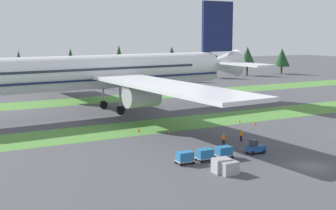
{
  "coord_description": "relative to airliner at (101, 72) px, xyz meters",
  "views": [
    {
      "loc": [
        -41.49,
        -39.46,
        16.24
      ],
      "look_at": [
        -4.42,
        28.02,
        4.0
      ],
      "focal_mm": 49.81,
      "sensor_mm": 36.0,
      "label": 1
    }
  ],
  "objects": [
    {
      "name": "uld_container_1",
      "position": [
        -1.97,
        -45.77,
        -7.46
      ],
      "size": [
        2.07,
        1.69,
        1.53
      ],
      "primitive_type": "cube",
      "rotation": [
        0.0,
        0.0,
        0.05
      ],
      "color": "#A3A3A8",
      "rests_on": "ground"
    },
    {
      "name": "ground_plane",
      "position": [
        8.67,
        -48.11,
        -8.23
      ],
      "size": [
        400.0,
        400.0,
        0.0
      ],
      "primitive_type": "plane",
      "color": "#47474C"
    },
    {
      "name": "grass_strip_far",
      "position": [
        8.67,
        16.94,
        -8.23
      ],
      "size": [
        320.0,
        11.08,
        0.01
      ],
      "primitive_type": "cube",
      "color": "#4C8438",
      "rests_on": "ground"
    },
    {
      "name": "baggage_tug",
      "position": [
        6.63,
        -40.04,
        -7.42
      ],
      "size": [
        2.64,
        1.37,
        1.97
      ],
      "rotation": [
        0.0,
        0.0,
        -1.6
      ],
      "color": "#1E4C8E",
      "rests_on": "ground"
    },
    {
      "name": "airliner",
      "position": [
        0.0,
        0.0,
        0.0
      ],
      "size": [
        70.15,
        86.11,
        22.97
      ],
      "rotation": [
        0.0,
        0.0,
        1.63
      ],
      "color": "white",
      "rests_on": "ground"
    },
    {
      "name": "taxiway_marker_3",
      "position": [
        2.71,
        -23.05,
        -7.98
      ],
      "size": [
        0.44,
        0.44,
        0.5
      ],
      "primitive_type": "cone",
      "color": "orange",
      "rests_on": "ground"
    },
    {
      "name": "cargo_dolly_third",
      "position": [
        -4.19,
        -39.73,
        -7.31
      ],
      "size": [
        2.24,
        1.56,
        1.55
      ],
      "rotation": [
        0.0,
        0.0,
        -1.6
      ],
      "color": "#A3A3A8",
      "rests_on": "ground"
    },
    {
      "name": "taxiway_marker_2",
      "position": [
        -1.32,
        -20.15,
        -7.89
      ],
      "size": [
        0.44,
        0.44,
        0.68
      ],
      "primitive_type": "cone",
      "color": "orange",
      "rests_on": "ground"
    },
    {
      "name": "grass_strip_near",
      "position": [
        8.67,
        -17.22,
        -8.23
      ],
      "size": [
        320.0,
        11.08,
        0.01
      ],
      "primitive_type": "cube",
      "color": "#4C8438",
      "rests_on": "ground"
    },
    {
      "name": "ground_crew_marshaller",
      "position": [
        9.4,
        -33.39,
        -7.28
      ],
      "size": [
        0.56,
        0.36,
        1.74
      ],
      "rotation": [
        0.0,
        0.0,
        0.02
      ],
      "color": "black",
      "rests_on": "ground"
    },
    {
      "name": "taxiway_marker_1",
      "position": [
        17.91,
        -21.88,
        -7.94
      ],
      "size": [
        0.44,
        0.44,
        0.58
      ],
      "primitive_type": "cone",
      "color": "orange",
      "rests_on": "ground"
    },
    {
      "name": "cargo_dolly_second",
      "position": [
        -1.29,
        -39.81,
        -7.31
      ],
      "size": [
        2.24,
        1.56,
        1.55
      ],
      "rotation": [
        0.0,
        0.0,
        -1.6
      ],
      "color": "#A3A3A8",
      "rests_on": "ground"
    },
    {
      "name": "distant_tree_line",
      "position": [
        18.03,
        48.43,
        -1.17
      ],
      "size": [
        169.47,
        10.47,
        11.89
      ],
      "color": "#4C3823",
      "rests_on": "ground"
    },
    {
      "name": "taxiway_marker_0",
      "position": [
        18.94,
        -24.75,
        -7.9
      ],
      "size": [
        0.44,
        0.44,
        0.66
      ],
      "primitive_type": "cone",
      "color": "orange",
      "rests_on": "ground"
    },
    {
      "name": "cargo_dolly_lead",
      "position": [
        1.61,
        -39.89,
        -7.31
      ],
      "size": [
        2.24,
        1.56,
        1.55
      ],
      "rotation": [
        0.0,
        0.0,
        -1.6
      ],
      "color": "#A3A3A8",
      "rests_on": "ground"
    },
    {
      "name": "uld_container_0",
      "position": [
        -2.24,
        -44.84,
        -7.38
      ],
      "size": [
        2.14,
        1.78,
        1.69
      ],
      "primitive_type": "cube",
      "rotation": [
        0.0,
        0.0,
        -0.09
      ],
      "color": "#A3A3A8",
      "rests_on": "ground"
    },
    {
      "name": "ground_crew_loader",
      "position": [
        5.67,
        -34.11,
        -7.28
      ],
      "size": [
        0.36,
        0.49,
        1.74
      ],
      "rotation": [
        0.0,
        0.0,
        5.29
      ],
      "color": "black",
      "rests_on": "ground"
    }
  ]
}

